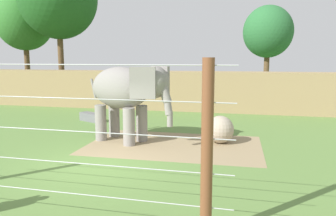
# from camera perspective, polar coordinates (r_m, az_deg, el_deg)

# --- Properties ---
(ground_plane) EXTENTS (120.00, 120.00, 0.00)m
(ground_plane) POSITION_cam_1_polar(r_m,az_deg,el_deg) (10.58, -11.86, -9.57)
(ground_plane) COLOR #5B7F3D
(dirt_patch) EXTENTS (6.61, 4.24, 0.01)m
(dirt_patch) POSITION_cam_1_polar(r_m,az_deg,el_deg) (12.56, 1.04, -6.45)
(dirt_patch) COLOR #937F5B
(dirt_patch) RESTS_ON ground
(embankment_wall) EXTENTS (36.00, 1.80, 2.46)m
(embankment_wall) POSITION_cam_1_polar(r_m,az_deg,el_deg) (21.16, 1.40, 3.08)
(embankment_wall) COLOR #997F56
(embankment_wall) RESTS_ON ground
(elephant) EXTENTS (3.88, 2.39, 3.01)m
(elephant) POSITION_cam_1_polar(r_m,az_deg,el_deg) (12.83, -7.22, 2.85)
(elephant) COLOR gray
(elephant) RESTS_ON ground
(enrichment_ball) EXTENTS (1.07, 1.07, 1.07)m
(enrichment_ball) POSITION_cam_1_polar(r_m,az_deg,el_deg) (12.91, 9.03, -3.71)
(enrichment_ball) COLOR tan
(enrichment_ball) RESTS_ON ground
(cable_fence) EXTENTS (8.46, 0.22, 3.28)m
(cable_fence) POSITION_cam_1_polar(r_m,az_deg,el_deg) (7.28, -23.93, -4.93)
(cable_fence) COLOR brown
(cable_fence) RESTS_ON ground
(feed_trough) EXTENTS (1.48, 1.07, 0.44)m
(feed_trough) POSITION_cam_1_polar(r_m,az_deg,el_deg) (17.68, -13.18, -1.55)
(feed_trough) COLOR slate
(feed_trough) RESTS_ON ground
(tree_left_of_centre) EXTENTS (4.03, 4.03, 7.57)m
(tree_left_of_centre) POSITION_cam_1_polar(r_m,az_deg,el_deg) (28.71, 17.00, 12.52)
(tree_left_of_centre) COLOR brown
(tree_left_of_centre) RESTS_ON ground
(tree_behind_wall) EXTENTS (4.67, 4.67, 8.86)m
(tree_behind_wall) POSITION_cam_1_polar(r_m,az_deg,el_deg) (30.87, -23.69, 13.66)
(tree_behind_wall) COLOR brown
(tree_behind_wall) RESTS_ON ground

